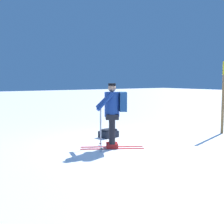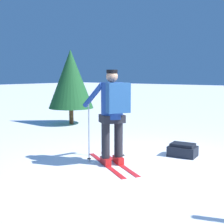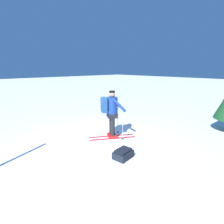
% 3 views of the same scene
% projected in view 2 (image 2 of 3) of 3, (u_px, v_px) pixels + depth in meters
% --- Properties ---
extents(ground_plane, '(80.00, 80.00, 0.00)m').
position_uv_depth(ground_plane, '(146.00, 170.00, 5.34)').
color(ground_plane, white).
extents(skier, '(1.15, 1.60, 1.71)m').
position_uv_depth(skier, '(113.00, 109.00, 5.52)').
color(skier, red).
rests_on(skier, ground_plane).
extents(dropped_backpack, '(0.46, 0.58, 0.26)m').
position_uv_depth(dropped_backpack, '(183.00, 150.00, 6.22)').
color(dropped_backpack, black).
rests_on(dropped_backpack, ground_plane).
extents(pine_tree, '(1.45, 1.45, 2.41)m').
position_uv_depth(pine_tree, '(71.00, 79.00, 10.04)').
color(pine_tree, '#4C331E').
rests_on(pine_tree, ground_plane).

